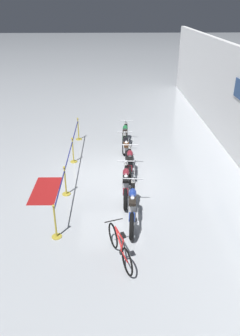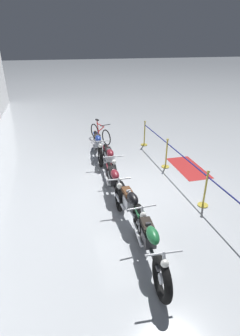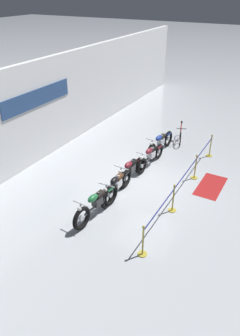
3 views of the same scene
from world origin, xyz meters
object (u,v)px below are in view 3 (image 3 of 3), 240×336
Objects in this scene: bicycle at (181,134)px; motorcycle_blue_4 at (160,143)px; floor_banner at (211,186)px; motorcycle_green_0 at (96,204)px; motorcycle_black_1 at (117,186)px; motorcycle_maroon_2 at (130,170)px; stanchion_far_right at (210,149)px; stanchion_mid_right at (195,170)px; stanchion_mid_left at (173,202)px; stanchion_far_left at (172,195)px; motorcycle_maroon_3 at (151,156)px.

motorcycle_blue_4 is at bearing 166.11° from bicycle.
motorcycle_green_0 is at bearing 143.02° from floor_banner.
bicycle is (1.65, -0.41, -0.11)m from motorcycle_blue_4.
motorcycle_black_1 is at bearing 176.05° from bicycle.
motorcycle_maroon_2 is 2.03× the size of stanchion_far_right.
stanchion_far_right is at bearing -18.96° from motorcycle_green_0.
motorcycle_maroon_2 is at bearing 121.82° from stanchion_mid_right.
floor_banner is (3.69, -2.87, -0.47)m from motorcycle_green_0.
motorcycle_green_0 reaches higher than bicycle.
motorcycle_blue_4 is at bearing 28.33° from stanchion_mid_left.
bicycle is at bearing 62.45° from stanchion_far_right.
stanchion_mid_left is at bearing 162.09° from floor_banner.
motorcycle_green_0 is 5.42m from motorcycle_blue_4.
motorcycle_black_1 is 0.94× the size of motorcycle_blue_4.
floor_banner is (2.31, -0.75, -0.69)m from stanchion_far_left.
stanchion_far_left reaches higher than bicycle.
motorcycle_green_0 is 4.07m from motorcycle_maroon_3.
motorcycle_maroon_3 is at bearing -2.51° from motorcycle_black_1.
stanchion_far_left and stanchion_far_right have the same top height.
bicycle is 5.95m from stanchion_far_left.
stanchion_mid_left is 4.69m from stanchion_far_right.
motorcycle_blue_4 reaches higher than floor_banner.
motorcycle_green_0 is 2.60m from motorcycle_maroon_2.
motorcycle_maroon_2 is at bearing 173.81° from bicycle.
stanchion_mid_right reaches higher than bicycle.
stanchion_far_left is (-1.22, -2.20, 0.23)m from motorcycle_maroon_2.
stanchion_far_right is at bearing -43.28° from motorcycle_maroon_3.
stanchion_far_right reaches higher than motorcycle_maroon_2.
motorcycle_maroon_2 is at bearing 171.92° from motorcycle_maroon_3.
stanchion_far_right is 2.62m from floor_banner.
stanchion_far_right reaches higher than motorcycle_black_1.
motorcycle_maroon_2 is at bearing 4.00° from motorcycle_black_1.
motorcycle_black_1 is 2.12m from stanchion_far_left.
floor_banner is at bearing -69.65° from motorcycle_maroon_2.
floor_banner is at bearing -143.98° from bicycle.
motorcycle_maroon_2 is 2.59m from stanchion_mid_right.
motorcycle_blue_4 is 2.30× the size of stanchion_far_right.
floor_banner is (-1.73, -2.87, -0.47)m from motorcycle_blue_4.
stanchion_mid_left is 2.47m from stanchion_mid_right.
motorcycle_green_0 is at bearing 179.24° from motorcycle_black_1.
floor_banner is (-2.49, -0.75, -0.35)m from stanchion_far_right.
bicycle is at bearing -13.89° from motorcycle_blue_4.
motorcycle_black_1 is 1.06× the size of motorcycle_maroon_2.
bicycle reaches higher than motorcycle_maroon_2.
motorcycle_blue_4 is (4.09, 0.01, 0.01)m from motorcycle_black_1.
bicycle is (5.74, -0.40, -0.09)m from motorcycle_black_1.
stanchion_far_left reaches higher than motorcycle_maroon_3.
floor_banner is (-0.27, -0.75, -0.35)m from stanchion_mid_right.
stanchion_far_left is 6.80× the size of stanchion_mid_left.
stanchion_mid_right is at bearing -28.19° from motorcycle_green_0.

